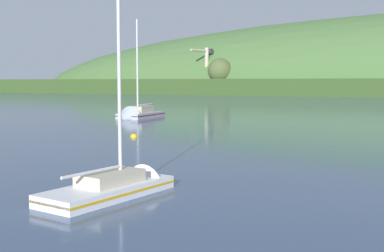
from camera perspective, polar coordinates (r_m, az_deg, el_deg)
name	(u,v)px	position (r m, az deg, el deg)	size (l,w,h in m)	color
dockside_crane	(206,72)	(198.59, 1.66, 6.26)	(4.49, 12.59, 18.21)	#4C4C51
sailboat_midwater_white	(122,191)	(21.56, -8.06, -7.40)	(2.91, 7.09, 10.24)	white
sailboat_far_left	(137,116)	(65.22, -6.39, 1.17)	(4.08, 9.16, 14.30)	#ADB2BC
mooring_buoy_foreground	(134,137)	(42.86, -6.71, -1.28)	(0.63, 0.63, 0.71)	yellow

